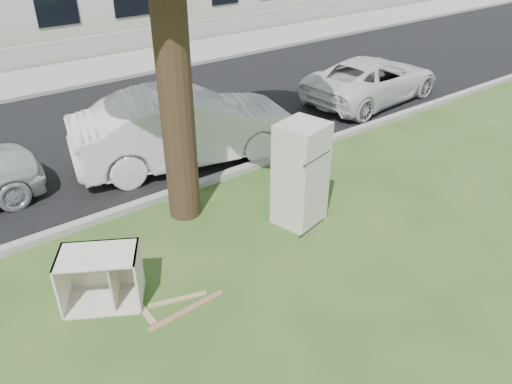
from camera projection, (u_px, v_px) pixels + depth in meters
ground at (266, 255)px, 7.74m from camera, size 120.00×120.00×0.00m
road at (112, 131)px, 11.89m from camera, size 120.00×7.00×0.01m
kerb_near at (187, 191)px, 9.44m from camera, size 120.00×0.18×0.12m
kerb_far at (63, 91)px, 14.35m from camera, size 120.00×0.18×0.12m
sidewalk at (48, 79)px, 15.35m from camera, size 120.00×2.80×0.01m
low_wall at (31, 56)px, 16.28m from camera, size 120.00×0.15×0.70m
fridge at (301, 174)px, 8.14m from camera, size 0.87×0.83×1.77m
cabinet at (101, 278)px, 6.65m from camera, size 1.21×1.07×0.80m
plank_a at (187, 310)px, 6.67m from camera, size 1.15×0.15×0.02m
plank_b at (178, 299)px, 6.86m from camera, size 0.80×0.31×0.02m
plank_c at (141, 306)px, 6.74m from camera, size 0.09×0.79×0.02m
car_center at (187, 127)px, 10.17m from camera, size 4.85×2.57×1.52m
car_right at (372, 79)px, 13.42m from camera, size 4.34×2.29×1.16m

